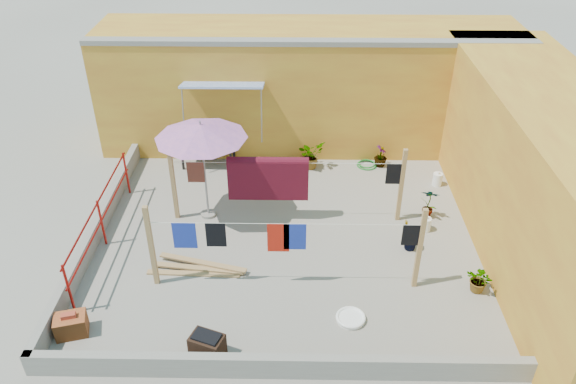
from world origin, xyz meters
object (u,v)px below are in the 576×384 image
(outdoor_table, at_px, (208,144))
(plant_back_a, at_px, (311,154))
(brazier, at_px, (207,346))
(water_jug_a, at_px, (426,224))
(white_basin, at_px, (351,318))
(water_jug_b, at_px, (437,179))
(green_hose, at_px, (367,164))
(brick_stack, at_px, (71,325))
(patio_umbrella, at_px, (201,132))

(outdoor_table, distance_m, plant_back_a, 2.68)
(brazier, distance_m, water_jug_a, 5.61)
(white_basin, height_order, water_jug_a, water_jug_a)
(outdoor_table, distance_m, brazier, 6.47)
(water_jug_a, bearing_deg, water_jug_b, 71.01)
(water_jug_b, height_order, plant_back_a, plant_back_a)
(green_hose, xyz_separation_m, plant_back_a, (-1.49, -0.09, 0.34))
(outdoor_table, distance_m, white_basin, 6.47)
(brick_stack, bearing_deg, patio_umbrella, 62.40)
(brazier, bearing_deg, green_hose, 62.65)
(patio_umbrella, relative_size, white_basin, 4.68)
(white_basin, relative_size, water_jug_b, 1.46)
(patio_umbrella, relative_size, outdoor_table, 1.74)
(green_hose, bearing_deg, brick_stack, -134.15)
(outdoor_table, distance_m, water_jug_a, 5.88)
(patio_umbrella, xyz_separation_m, brazier, (0.55, -4.10, -1.89))
(green_hose, bearing_deg, patio_umbrella, -149.18)
(patio_umbrella, xyz_separation_m, green_hose, (3.86, 2.30, -2.10))
(brazier, bearing_deg, outdoor_table, 97.50)
(water_jug_a, distance_m, water_jug_b, 1.99)
(brazier, relative_size, water_jug_a, 1.75)
(green_hose, relative_size, plant_back_a, 0.71)
(patio_umbrella, height_order, water_jug_b, patio_umbrella)
(patio_umbrella, bearing_deg, water_jug_a, -5.91)
(brick_stack, bearing_deg, plant_back_a, 53.84)
(patio_umbrella, bearing_deg, green_hose, 30.82)
(white_basin, height_order, green_hose, white_basin)
(white_basin, bearing_deg, plant_back_a, 96.62)
(brazier, distance_m, plant_back_a, 6.57)
(patio_umbrella, distance_m, water_jug_b, 6.01)
(white_basin, xyz_separation_m, plant_back_a, (-0.63, 5.45, 0.32))
(patio_umbrella, distance_m, plant_back_a, 3.70)
(brazier, bearing_deg, brick_stack, 169.11)
(water_jug_b, bearing_deg, plant_back_a, 165.08)
(brick_stack, bearing_deg, water_jug_a, 24.83)
(brick_stack, xyz_separation_m, water_jug_b, (7.40, 5.01, -0.04))
(white_basin, distance_m, plant_back_a, 5.50)
(patio_umbrella, distance_m, outdoor_table, 2.78)
(brick_stack, distance_m, plant_back_a, 7.24)
(brazier, height_order, white_basin, brazier)
(water_jug_a, xyz_separation_m, water_jug_b, (0.65, 1.89, 0.00))
(brick_stack, distance_m, white_basin, 4.92)
(water_jug_a, distance_m, plant_back_a, 3.69)
(water_jug_a, xyz_separation_m, plant_back_a, (-2.48, 2.72, 0.21))
(brazier, relative_size, plant_back_a, 0.86)
(patio_umbrella, xyz_separation_m, plant_back_a, (2.37, 2.22, -1.76))
(white_basin, bearing_deg, brazier, -160.63)
(brazier, bearing_deg, white_basin, 19.37)
(water_jug_a, bearing_deg, brick_stack, -155.17)
(brazier, relative_size, white_basin, 1.17)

